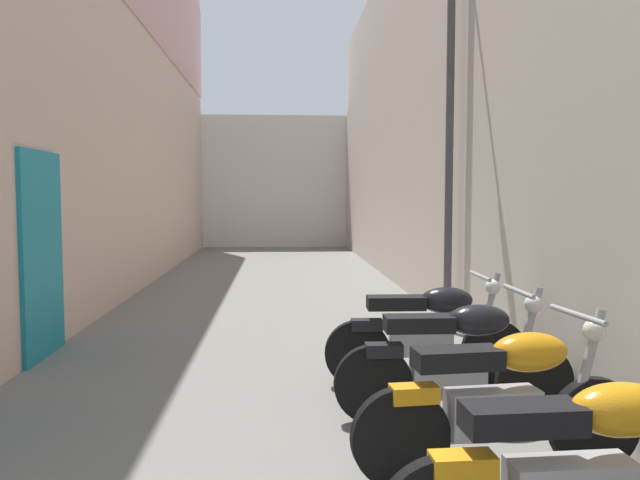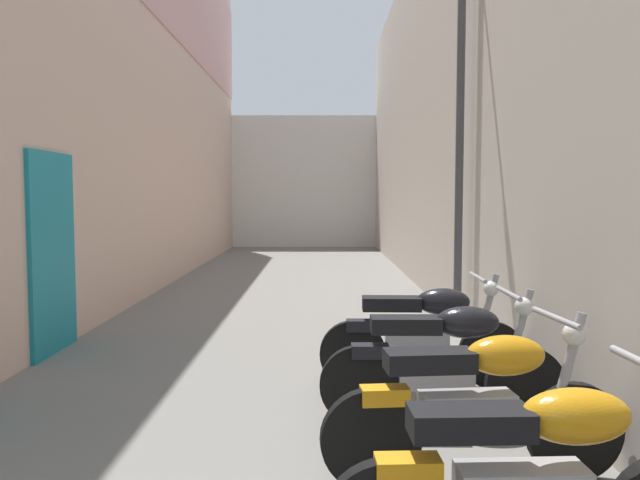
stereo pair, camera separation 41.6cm
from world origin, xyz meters
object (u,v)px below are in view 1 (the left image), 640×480
motorcycle_fourth (584,473)px  motorcycle_seventh (427,331)px  motorcycle_sixth (456,357)px  street_lamp (444,97)px  motorcycle_fifth (502,399)px

motorcycle_fourth → motorcycle_seventh: 2.92m
motorcycle_sixth → street_lamp: street_lamp is taller
motorcycle_sixth → motorcycle_seventh: (-0.00, 0.92, 0.00)m
motorcycle_sixth → street_lamp: bearing=77.3°
motorcycle_fifth → street_lamp: 4.85m
motorcycle_fifth → street_lamp: street_lamp is taller
motorcycle_fifth → motorcycle_sixth: same height
motorcycle_seventh → motorcycle_fourth: bearing=-90.0°
motorcycle_fourth → motorcycle_seventh: same height
motorcycle_fifth → motorcycle_seventh: (0.00, 1.91, 0.00)m
motorcycle_fourth → street_lamp: street_lamp is taller
motorcycle_fourth → motorcycle_seventh: size_ratio=1.00×
motorcycle_sixth → motorcycle_seventh: same height
motorcycle_fourth → motorcycle_fifth: 1.01m
motorcycle_fifth → motorcycle_sixth: size_ratio=1.00×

